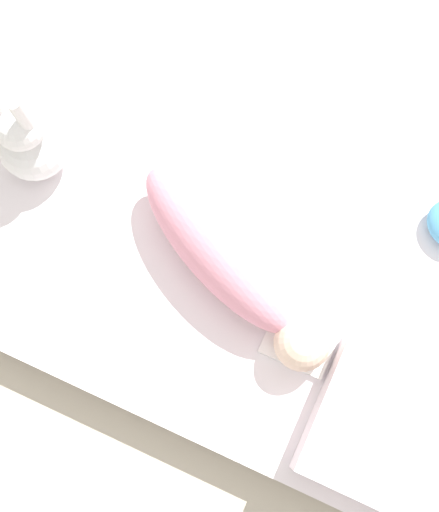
# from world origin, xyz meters

# --- Properties ---
(ground_plane) EXTENTS (12.00, 12.00, 0.00)m
(ground_plane) POSITION_xyz_m (0.00, 0.00, 0.00)
(ground_plane) COLOR #B2A893
(bed_mattress) EXTENTS (1.29, 0.82, 0.12)m
(bed_mattress) POSITION_xyz_m (0.00, 0.00, 0.06)
(bed_mattress) COLOR white
(bed_mattress) RESTS_ON ground_plane
(burp_cloth) EXTENTS (0.16, 0.17, 0.02)m
(burp_cloth) POSITION_xyz_m (0.25, -0.07, 0.13)
(burp_cloth) COLOR white
(burp_cloth) RESTS_ON bed_mattress
(swaddled_baby) EXTENTS (0.59, 0.37, 0.18)m
(swaddled_baby) POSITION_xyz_m (0.03, 0.00, 0.21)
(swaddled_baby) COLOR pink
(swaddled_baby) RESTS_ON bed_mattress
(pillow) EXTENTS (0.31, 0.33, 0.12)m
(pillow) POSITION_xyz_m (0.50, -0.20, 0.18)
(pillow) COLOR white
(pillow) RESTS_ON bed_mattress
(bunny_plush) EXTENTS (0.18, 0.18, 0.37)m
(bunny_plush) POSITION_xyz_m (-0.52, 0.07, 0.25)
(bunny_plush) COLOR white
(bunny_plush) RESTS_ON bed_mattress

